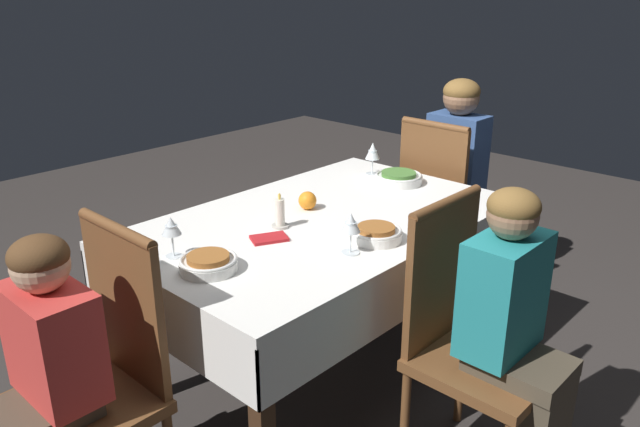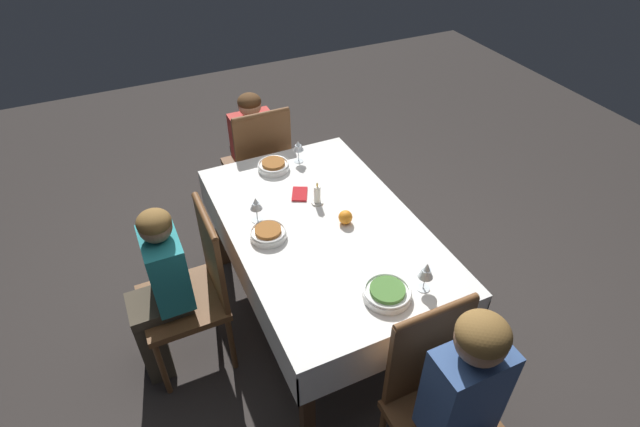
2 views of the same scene
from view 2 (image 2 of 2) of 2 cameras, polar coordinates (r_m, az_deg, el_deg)
name	(u,v)px [view 2 (image 2 of 2)]	position (r m, az deg, el deg)	size (l,w,h in m)	color
ground_plane	(323,314)	(3.26, 0.34, -11.37)	(8.00, 8.00, 0.00)	#332D2B
dining_table	(323,236)	(2.78, 0.39, -2.55)	(1.60, 0.99, 0.75)	white
chair_east	(438,399)	(2.35, 13.38, -19.89)	(0.43, 0.43, 1.00)	brown
chair_west	(260,163)	(3.63, -6.92, 5.76)	(0.43, 0.43, 1.00)	brown
chair_south	(194,286)	(2.76, -14.16, -8.06)	(0.43, 0.43, 1.00)	brown
person_adult_denim	(468,415)	(2.18, 16.59, -21.20)	(0.34, 0.30, 1.19)	#282833
person_child_red	(251,148)	(3.76, -7.86, 7.41)	(0.33, 0.30, 1.03)	#4C4233
person_child_teal	(159,290)	(2.72, -17.88, -8.28)	(0.30, 0.33, 1.08)	#4C4233
bowl_east	(387,293)	(2.35, 7.69, -8.96)	(0.23, 0.23, 0.06)	white
wine_glass_east	(426,271)	(2.35, 12.05, -6.45)	(0.07, 0.07, 0.16)	white
bowl_west	(273,166)	(3.15, -5.34, 5.47)	(0.20, 0.20, 0.06)	white
wine_glass_west	(298,146)	(3.18, -2.51, 7.66)	(0.07, 0.07, 0.15)	white
bowl_south	(268,233)	(2.64, -5.94, -2.23)	(0.20, 0.20, 0.06)	white
wine_glass_south	(256,204)	(2.71, -7.33, 1.03)	(0.07, 0.07, 0.15)	white
candle_centerpiece	(317,196)	(2.84, -0.32, 2.03)	(0.07, 0.07, 0.14)	beige
orange_fruit	(345,217)	(2.72, 2.92, -0.42)	(0.08, 0.08, 0.08)	orange
napkin_red_folded	(300,194)	(2.94, -2.34, 2.24)	(0.16, 0.14, 0.01)	red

